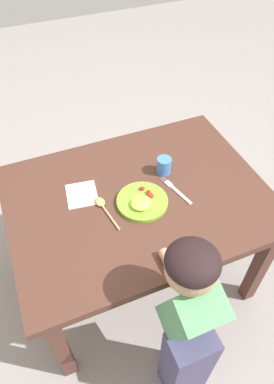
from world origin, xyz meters
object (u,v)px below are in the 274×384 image
object	(u,v)px
person	(189,326)
fork	(176,190)
plate	(142,202)
drinking_cup	(164,166)
spoon	(103,206)

from	to	relation	value
person	fork	bearing A→B (deg)	69.18
plate	fork	distance (m)	0.18
drinking_cup	plate	bearing A→B (deg)	-140.23
plate	drinking_cup	size ratio (longest dim) A/B	2.74
plate	spoon	distance (m)	0.18
plate	fork	bearing A→B (deg)	3.77
drinking_cup	person	size ratio (longest dim) A/B	0.09
spoon	plate	bearing A→B (deg)	-115.24
person	drinking_cup	bearing A→B (deg)	73.16
person	plate	bearing A→B (deg)	87.18
drinking_cup	spoon	bearing A→B (deg)	-163.89
spoon	person	xyz separation A→B (m)	(0.14, -0.58, -0.15)
plate	person	world-z (taller)	person
drinking_cup	person	bearing A→B (deg)	-106.84
fork	drinking_cup	world-z (taller)	drinking_cup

